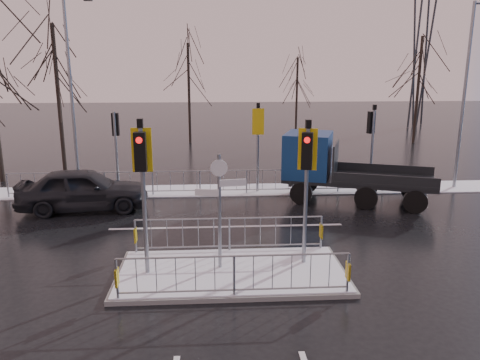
{
  "coord_description": "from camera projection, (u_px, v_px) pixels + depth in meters",
  "views": [
    {
      "loc": [
        -0.48,
        -11.41,
        5.4
      ],
      "look_at": [
        0.42,
        3.2,
        1.8
      ],
      "focal_mm": 35.0,
      "sensor_mm": 36.0,
      "label": 1
    }
  ],
  "objects": [
    {
      "name": "tree_far_a",
      "position": [
        189.0,
        74.0,
        32.43
      ],
      "size": [
        3.75,
        3.75,
        7.08
      ],
      "color": "black",
      "rests_on": "ground"
    },
    {
      "name": "snow_verge",
      "position": [
        223.0,
        190.0,
        20.71
      ],
      "size": [
        30.0,
        2.0,
        0.04
      ],
      "primitive_type": "cube",
      "color": "white",
      "rests_on": "ground"
    },
    {
      "name": "tree_near_b",
      "position": [
        56.0,
        71.0,
        22.79
      ],
      "size": [
        4.0,
        4.0,
        7.55
      ],
      "color": "black",
      "rests_on": "ground"
    },
    {
      "name": "tree_far_b",
      "position": [
        297.0,
        82.0,
        35.0
      ],
      "size": [
        3.25,
        3.25,
        6.14
      ],
      "color": "black",
      "rests_on": "ground"
    },
    {
      "name": "far_kerb_fixtures",
      "position": [
        230.0,
        171.0,
        20.0
      ],
      "size": [
        18.0,
        0.65,
        3.83
      ],
      "color": "gray",
      "rests_on": "ground"
    },
    {
      "name": "car_far_lane",
      "position": [
        83.0,
        189.0,
        17.76
      ],
      "size": [
        4.96,
        2.41,
        1.63
      ],
      "primitive_type": "imported",
      "rotation": [
        0.0,
        0.0,
        1.67
      ],
      "color": "black",
      "rests_on": "ground"
    },
    {
      "name": "traffic_island",
      "position": [
        231.0,
        261.0,
        12.3
      ],
      "size": [
        6.0,
        3.04,
        4.15
      ],
      "color": "slate",
      "rests_on": "ground"
    },
    {
      "name": "tree_far_c",
      "position": [
        420.0,
        69.0,
        32.35
      ],
      "size": [
        4.0,
        4.0,
        7.55
      ],
      "color": "black",
      "rests_on": "ground"
    },
    {
      "name": "lane_markings",
      "position": [
        232.0,
        280.0,
        12.06
      ],
      "size": [
        8.0,
        11.38,
        0.01
      ],
      "color": "silver",
      "rests_on": "ground"
    },
    {
      "name": "flatbed_truck",
      "position": [
        328.0,
        165.0,
        19.01
      ],
      "size": [
        6.27,
        3.99,
        2.73
      ],
      "color": "black",
      "rests_on": "ground"
    },
    {
      "name": "ground",
      "position": [
        232.0,
        275.0,
        12.38
      ],
      "size": [
        120.0,
        120.0,
        0.0
      ],
      "primitive_type": "plane",
      "color": "black",
      "rests_on": "ground"
    },
    {
      "name": "street_lamp_right",
      "position": [
        466.0,
        89.0,
        20.2
      ],
      "size": [
        1.25,
        0.18,
        8.0
      ],
      "color": "gray",
      "rests_on": "ground"
    },
    {
      "name": "street_lamp_left",
      "position": [
        72.0,
        87.0,
        20.13
      ],
      "size": [
        1.25,
        0.18,
        8.2
      ],
      "color": "gray",
      "rests_on": "ground"
    }
  ]
}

